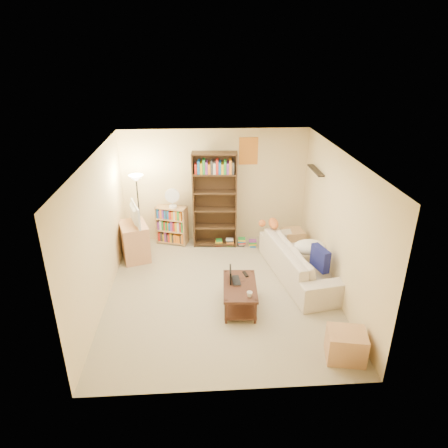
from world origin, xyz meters
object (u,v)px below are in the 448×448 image
at_px(tabby_cat, 271,223).
at_px(tv_stand, 135,241).
at_px(short_bookshelf, 172,225).
at_px(desk_fan, 172,198).
at_px(sofa, 301,261).
at_px(floor_lamp, 137,192).
at_px(laptop, 239,280).
at_px(tall_bookshelf, 215,198).
at_px(coffee_table, 240,293).
at_px(side_table, 293,240).
at_px(mug, 250,294).
at_px(television, 132,214).
at_px(end_cabinet, 346,345).

bearing_deg(tabby_cat, tv_stand, 177.37).
relative_size(tabby_cat, short_bookshelf, 0.62).
bearing_deg(desk_fan, sofa, -32.25).
bearing_deg(floor_lamp, sofa, -20.48).
relative_size(tabby_cat, tv_stand, 0.70).
xyz_separation_m(tabby_cat, laptop, (-0.82, -1.62, -0.32)).
height_order(sofa, laptop, sofa).
xyz_separation_m(laptop, floor_lamp, (-1.87, 1.97, 0.93)).
height_order(tv_stand, tall_bookshelf, tall_bookshelf).
xyz_separation_m(coffee_table, side_table, (1.35, 2.00, -0.05)).
relative_size(tv_stand, tall_bookshelf, 0.37).
distance_m(coffee_table, desk_fan, 2.88).
bearing_deg(sofa, tv_stand, 63.71).
bearing_deg(floor_lamp, desk_fan, 30.28).
distance_m(mug, floor_lamp, 3.27).
xyz_separation_m(television, side_table, (3.34, 0.14, -0.74)).
bearing_deg(mug, tv_stand, 133.62).
bearing_deg(tabby_cat, end_cabinet, -79.77).
height_order(coffee_table, mug, mug).
bearing_deg(sofa, television, 63.71).
bearing_deg(sofa, tabby_cat, 18.61).
xyz_separation_m(television, desk_fan, (0.78, 0.61, 0.12)).
xyz_separation_m(coffee_table, television, (-1.99, 1.87, 0.70)).
height_order(mug, television, television).
distance_m(television, tall_bookshelf, 1.76).
height_order(mug, end_cabinet, mug).
distance_m(tv_stand, desk_fan, 1.22).
height_order(short_bookshelf, side_table, short_bookshelf).
height_order(laptop, tall_bookshelf, tall_bookshelf).
xyz_separation_m(tv_stand, floor_lamp, (0.11, 0.22, 0.99)).
bearing_deg(mug, short_bookshelf, 115.67).
xyz_separation_m(laptop, tv_stand, (-1.98, 1.75, -0.07)).
bearing_deg(coffee_table, television, 140.26).
xyz_separation_m(tabby_cat, desk_fan, (-2.03, 0.74, 0.33)).
distance_m(sofa, mug, 1.71).
xyz_separation_m(tall_bookshelf, floor_lamp, (-1.57, -0.29, 0.28)).
xyz_separation_m(coffee_table, tall_bookshelf, (-0.30, 2.38, 0.82)).
height_order(desk_fan, side_table, desk_fan).
relative_size(tall_bookshelf, short_bookshelf, 2.41).
xyz_separation_m(television, tall_bookshelf, (1.68, 0.51, 0.12)).
height_order(coffee_table, laptop, laptop).
xyz_separation_m(sofa, short_bookshelf, (-2.52, 1.60, 0.10)).
height_order(short_bookshelf, end_cabinet, short_bookshelf).
bearing_deg(mug, floor_lamp, 129.34).
relative_size(tabby_cat, end_cabinet, 1.02).
bearing_deg(tabby_cat, mug, -108.53).
relative_size(tabby_cat, side_table, 1.14).
height_order(mug, short_bookshelf, short_bookshelf).
height_order(tabby_cat, coffee_table, tabby_cat).
distance_m(tabby_cat, coffee_table, 1.98).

